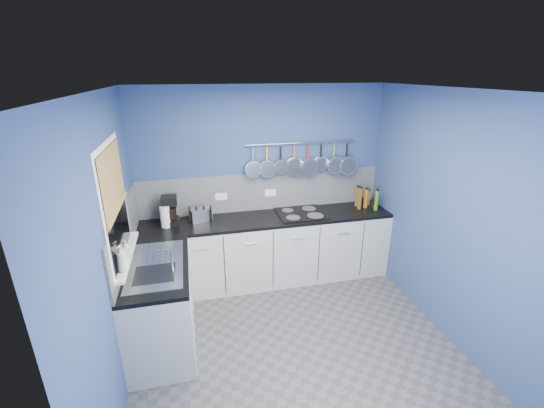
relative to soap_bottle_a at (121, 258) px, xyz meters
name	(u,v)px	position (x,y,z in m)	size (l,w,h in m)	color
floor	(293,340)	(1.53, 0.01, -1.18)	(3.20, 3.00, 0.02)	#47474C
ceiling	(300,89)	(1.53, 0.01, 1.34)	(3.20, 3.00, 0.02)	white
wall_back	(262,184)	(1.53, 1.52, 0.08)	(3.20, 0.02, 2.50)	navy
wall_front	(377,347)	(1.53, -1.50, 0.08)	(3.20, 0.02, 2.50)	navy
wall_left	(110,250)	(-0.08, 0.01, 0.08)	(0.02, 3.00, 2.50)	navy
wall_right	(446,216)	(3.14, 0.01, 0.08)	(0.02, 3.00, 2.50)	navy
backsplash_back	(263,192)	(1.53, 1.50, -0.02)	(3.20, 0.02, 0.50)	#989BA3
backsplash_left	(125,231)	(-0.06, 0.61, -0.02)	(0.02, 1.80, 0.50)	#989BA3
cabinet_run_back	(268,250)	(1.53, 1.21, -0.74)	(3.20, 0.60, 0.86)	#B8B7B2
worktop_back	(268,219)	(1.53, 1.21, -0.29)	(3.20, 0.60, 0.04)	black
cabinet_run_left	(162,306)	(0.23, 0.31, -0.74)	(0.60, 1.20, 0.86)	#B8B7B2
worktop_left	(156,267)	(0.23, 0.31, -0.29)	(0.60, 1.20, 0.04)	black
window_frame	(115,204)	(-0.05, 0.31, 0.38)	(0.01, 1.00, 1.10)	white
window_glass	(116,204)	(-0.04, 0.31, 0.38)	(0.01, 0.90, 1.00)	black
bamboo_blind	(113,179)	(-0.03, 0.31, 0.61)	(0.01, 0.90, 0.55)	#B37D51
window_sill	(127,255)	(-0.02, 0.31, -0.13)	(0.10, 0.98, 0.03)	white
sink_unit	(156,264)	(0.23, 0.31, -0.27)	(0.50, 0.95, 0.01)	silver
mixer_tap	(172,260)	(0.39, 0.13, -0.14)	(0.12, 0.08, 0.26)	silver
socket_left	(221,197)	(0.98, 1.48, -0.04)	(0.15, 0.01, 0.09)	white
socket_right	(270,193)	(1.63, 1.48, -0.04)	(0.15, 0.01, 0.09)	white
pot_rail	(301,143)	(2.03, 1.46, 0.61)	(0.02, 0.02, 1.45)	silver
soap_bottle_a	(121,258)	(0.00, 0.00, 0.00)	(0.09, 0.09, 0.24)	white
soap_bottle_b	(126,249)	(0.00, 0.23, -0.03)	(0.08, 0.08, 0.17)	white
paper_towel	(165,217)	(0.29, 1.21, -0.14)	(0.11, 0.11, 0.26)	white
coffee_maker	(170,211)	(0.34, 1.28, -0.10)	(0.19, 0.22, 0.35)	black
toaster	(201,214)	(0.70, 1.30, -0.19)	(0.25, 0.14, 0.16)	silver
canister	(206,214)	(0.77, 1.33, -0.20)	(0.09, 0.09, 0.13)	silver
hob	(301,213)	(1.98, 1.23, -0.26)	(0.61, 0.54, 0.01)	black
pan_0	(253,161)	(1.40, 1.45, 0.41)	(0.21, 0.08, 0.40)	silver
pan_1	(267,161)	(1.58, 1.45, 0.40)	(0.22, 0.07, 0.41)	silver
pan_2	(281,159)	(1.76, 1.45, 0.42)	(0.19, 0.08, 0.38)	silver
pan_3	(294,160)	(1.94, 1.45, 0.40)	(0.23, 0.07, 0.42)	silver
pan_4	(308,158)	(2.12, 1.45, 0.41)	(0.21, 0.12, 0.40)	silver
pan_5	(321,157)	(2.30, 1.45, 0.42)	(0.19, 0.07, 0.38)	silver
pan_6	(334,157)	(2.48, 1.45, 0.40)	(0.23, 0.11, 0.42)	silver
pan_7	(346,157)	(2.67, 1.45, 0.39)	(0.25, 0.12, 0.44)	silver
condiment_0	(368,198)	(2.98, 1.33, -0.17)	(0.05, 0.05, 0.20)	olive
condiment_1	(361,202)	(2.87, 1.31, -0.21)	(0.06, 0.06, 0.11)	black
condiment_2	(357,197)	(2.81, 1.33, -0.14)	(0.05, 0.05, 0.27)	brown
condiment_3	(373,203)	(3.00, 1.21, -0.21)	(0.06, 0.06, 0.12)	black
condiment_4	(366,198)	(2.90, 1.24, -0.14)	(0.06, 0.06, 0.26)	#8C5914
condiment_5	(360,199)	(2.79, 1.21, -0.12)	(0.06, 0.06, 0.29)	brown
condiment_6	(377,200)	(2.99, 1.13, -0.13)	(0.05, 0.05, 0.27)	#3F721E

